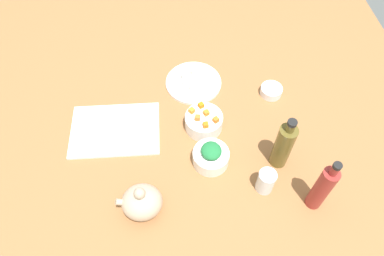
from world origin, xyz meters
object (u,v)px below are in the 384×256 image
(teapot, at_px, (142,202))
(bottle_1, at_px, (283,146))
(plate_tofu, at_px, (194,83))
(bowl_carrots, at_px, (204,122))
(bowl_small_side, at_px, (271,91))
(bottle_0, at_px, (322,188))
(drinking_glass_0, at_px, (266,181))
(bowl_greens, at_px, (211,157))
(cutting_board, at_px, (115,130))

(teapot, height_order, bottle_1, bottle_1)
(plate_tofu, distance_m, bottle_1, 0.48)
(bowl_carrots, height_order, bowl_small_side, bowl_carrots)
(bottle_0, height_order, bottle_1, bottle_0)
(teapot, height_order, drinking_glass_0, teapot)
(bowl_greens, distance_m, bottle_1, 0.25)
(cutting_board, height_order, bowl_carrots, bowl_carrots)
(plate_tofu, relative_size, bowl_small_side, 2.65)
(bottle_1, distance_m, drinking_glass_0, 0.13)
(teapot, bearing_deg, plate_tofu, -113.27)
(bowl_greens, height_order, bottle_0, bottle_0)
(bottle_0, bearing_deg, cutting_board, -29.07)
(bowl_greens, height_order, drinking_glass_0, drinking_glass_0)
(drinking_glass_0, bearing_deg, teapot, 4.20)
(bowl_carrots, height_order, bottle_0, bottle_0)
(plate_tofu, relative_size, drinking_glass_0, 2.44)
(bowl_carrots, height_order, teapot, teapot)
(bowl_greens, bearing_deg, bottle_1, 174.14)
(drinking_glass_0, bearing_deg, cutting_board, -30.07)
(bowl_greens, distance_m, bottle_0, 0.37)
(bowl_carrots, bearing_deg, teapot, 51.79)
(cutting_board, height_order, plate_tofu, plate_tofu)
(cutting_board, bearing_deg, bowl_greens, 153.16)
(cutting_board, relative_size, bottle_0, 1.28)
(plate_tofu, height_order, bottle_1, bottle_1)
(bowl_greens, relative_size, teapot, 0.86)
(plate_tofu, height_order, bowl_small_side, bowl_small_side)
(bottle_0, bearing_deg, bowl_carrots, -47.05)
(bowl_greens, bearing_deg, plate_tofu, -87.18)
(bottle_0, xyz_separation_m, bottle_1, (0.08, -0.17, -0.01))
(bowl_small_side, relative_size, teapot, 0.58)
(bowl_small_side, xyz_separation_m, bottle_1, (0.05, 0.31, 0.09))
(bowl_carrots, distance_m, drinking_glass_0, 0.32)
(bowl_greens, distance_m, bowl_small_side, 0.40)
(plate_tofu, bearing_deg, cutting_board, 32.18)
(plate_tofu, height_order, bowl_carrots, bowl_carrots)
(bowl_small_side, bearing_deg, bottle_1, 81.03)
(bottle_1, bearing_deg, cutting_board, -18.75)
(bowl_carrots, xyz_separation_m, bowl_small_side, (-0.29, -0.13, -0.01))
(plate_tofu, bearing_deg, bottle_0, 120.55)
(cutting_board, relative_size, bowl_carrots, 2.36)
(bowl_greens, relative_size, bowl_small_side, 1.48)
(cutting_board, xyz_separation_m, drinking_glass_0, (-0.50, 0.29, 0.04))
(cutting_board, relative_size, bowl_small_side, 3.82)
(teapot, xyz_separation_m, bottle_0, (-0.55, 0.04, 0.06))
(teapot, bearing_deg, bowl_small_side, -140.59)
(bowl_carrots, bearing_deg, cutting_board, -3.32)
(bowl_greens, bearing_deg, bowl_small_side, -135.19)
(cutting_board, bearing_deg, teapot, 106.44)
(bowl_small_side, xyz_separation_m, drinking_glass_0, (0.12, 0.40, 0.03))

